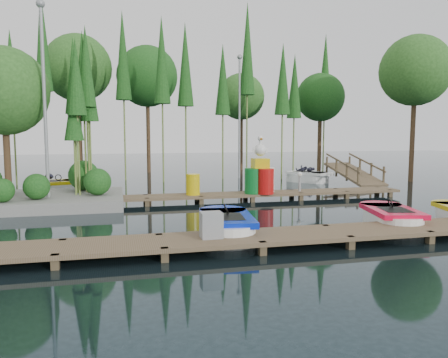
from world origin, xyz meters
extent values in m
plane|color=#1A2A30|center=(0.00, 0.00, 0.00)|extent=(90.00, 90.00, 0.00)
cube|color=brown|center=(0.00, -4.50, 0.25)|extent=(18.00, 1.50, 0.10)
cube|color=#4C3E29|center=(-4.30, -5.13, 0.05)|extent=(0.16, 0.16, 0.50)
cube|color=#4C3E29|center=(-4.30, -3.87, 0.05)|extent=(0.16, 0.16, 0.50)
cube|color=#4C3E29|center=(-2.15, -5.13, 0.05)|extent=(0.16, 0.16, 0.50)
cube|color=#4C3E29|center=(-2.15, -3.87, 0.05)|extent=(0.16, 0.16, 0.50)
cube|color=#4C3E29|center=(0.00, -5.13, 0.05)|extent=(0.16, 0.16, 0.50)
cube|color=#4C3E29|center=(0.00, -3.87, 0.05)|extent=(0.16, 0.16, 0.50)
cube|color=#4C3E29|center=(2.15, -5.13, 0.05)|extent=(0.16, 0.16, 0.50)
cube|color=#4C3E29|center=(2.15, -3.87, 0.05)|extent=(0.16, 0.16, 0.50)
cube|color=#4C3E29|center=(4.30, -5.13, 0.05)|extent=(0.16, 0.16, 0.50)
cube|color=#4C3E29|center=(4.30, -3.87, 0.05)|extent=(0.16, 0.16, 0.50)
cube|color=brown|center=(1.00, 2.50, 0.25)|extent=(15.00, 1.20, 0.10)
cube|color=#4C3E29|center=(-6.10, 2.02, 0.05)|extent=(0.16, 0.16, 0.50)
cube|color=#4C3E29|center=(-6.10, 2.98, 0.05)|extent=(0.16, 0.16, 0.50)
cube|color=#4C3E29|center=(-4.07, 2.02, 0.05)|extent=(0.16, 0.16, 0.50)
cube|color=#4C3E29|center=(-4.07, 2.98, 0.05)|extent=(0.16, 0.16, 0.50)
cube|color=#4C3E29|center=(-2.04, 2.02, 0.05)|extent=(0.16, 0.16, 0.50)
cube|color=#4C3E29|center=(-2.04, 2.98, 0.05)|extent=(0.16, 0.16, 0.50)
cube|color=#4C3E29|center=(-0.01, 2.02, 0.05)|extent=(0.16, 0.16, 0.50)
cube|color=#4C3E29|center=(-0.01, 2.98, 0.05)|extent=(0.16, 0.16, 0.50)
cube|color=#4C3E29|center=(2.01, 2.02, 0.05)|extent=(0.16, 0.16, 0.50)
cube|color=#4C3E29|center=(2.01, 2.98, 0.05)|extent=(0.16, 0.16, 0.50)
cube|color=#4C3E29|center=(4.04, 2.02, 0.05)|extent=(0.16, 0.16, 0.50)
cube|color=#4C3E29|center=(4.04, 2.98, 0.05)|extent=(0.16, 0.16, 0.50)
cube|color=#4C3E29|center=(6.07, 2.02, 0.05)|extent=(0.16, 0.16, 0.50)
cube|color=#4C3E29|center=(6.07, 2.98, 0.05)|extent=(0.16, 0.16, 0.50)
cube|color=#4C3E29|center=(8.10, 2.02, 0.05)|extent=(0.16, 0.16, 0.50)
cube|color=#4C3E29|center=(8.10, 2.98, 0.05)|extent=(0.16, 0.16, 0.50)
cube|color=gray|center=(-6.00, 3.00, 0.18)|extent=(6.20, 4.20, 0.42)
sphere|color=#1F551B|center=(-5.80, 2.00, 0.84)|extent=(0.90, 0.90, 0.90)
sphere|color=#1F551B|center=(-4.40, 4.20, 0.99)|extent=(1.20, 1.20, 1.20)
sphere|color=#1F551B|center=(-6.80, 1.60, 0.79)|extent=(0.80, 0.80, 0.80)
sphere|color=#1F551B|center=(-3.80, 2.60, 0.89)|extent=(1.00, 1.00, 1.00)
cylinder|color=#49331F|center=(-7.00, 3.40, 2.00)|extent=(0.24, 0.24, 3.60)
sphere|color=#326825|center=(-7.00, 3.40, 4.20)|extent=(3.20, 3.20, 3.20)
cylinder|color=olive|center=(-4.25, 3.56, 2.97)|extent=(0.07, 0.07, 5.93)
cone|color=#1F551B|center=(-4.25, 3.56, 5.04)|extent=(0.70, 0.70, 2.97)
cylinder|color=olive|center=(-4.57, 3.40, 2.83)|extent=(0.07, 0.07, 5.66)
cone|color=#1F551B|center=(-4.57, 3.40, 4.81)|extent=(0.70, 0.70, 2.83)
cylinder|color=olive|center=(-4.07, 3.59, 2.61)|extent=(0.07, 0.07, 5.22)
cone|color=#1F551B|center=(-4.07, 3.59, 4.44)|extent=(0.70, 0.70, 2.61)
cylinder|color=olive|center=(-4.44, 2.78, 2.76)|extent=(0.07, 0.07, 5.53)
cone|color=#1F551B|center=(-4.44, 2.78, 4.70)|extent=(0.70, 0.70, 2.76)
cylinder|color=olive|center=(-4.59, 2.90, 2.01)|extent=(0.07, 0.07, 4.01)
cone|color=#1F551B|center=(-4.59, 2.90, 3.41)|extent=(0.70, 0.70, 2.01)
cylinder|color=olive|center=(-4.13, 3.45, 3.05)|extent=(0.07, 0.07, 6.11)
cone|color=#1F551B|center=(-4.13, 3.45, 5.19)|extent=(0.70, 0.70, 3.05)
cylinder|color=#49331F|center=(12.74, 6.90, 3.03)|extent=(0.26, 0.26, 6.06)
sphere|color=#326825|center=(12.74, 6.90, 6.06)|extent=(3.81, 3.81, 3.81)
cylinder|color=#49331F|center=(9.99, 12.65, 2.51)|extent=(0.26, 0.26, 5.02)
sphere|color=#1F551B|center=(9.99, 12.65, 5.02)|extent=(3.16, 3.16, 3.16)
cylinder|color=#49331F|center=(5.74, 16.70, 2.65)|extent=(0.26, 0.26, 5.31)
sphere|color=#326825|center=(5.74, 16.70, 5.31)|extent=(3.34, 3.34, 3.34)
cylinder|color=#49331F|center=(-1.00, 16.03, 3.23)|extent=(0.26, 0.26, 6.46)
sphere|color=#1F551B|center=(-1.00, 16.03, 6.46)|extent=(4.06, 4.06, 4.06)
cylinder|color=#49331F|center=(-5.41, 16.00, 3.43)|extent=(0.26, 0.26, 6.85)
sphere|color=#326825|center=(-5.41, 16.00, 6.85)|extent=(4.31, 4.31, 4.31)
cylinder|color=olive|center=(-8.16, 10.23, 3.74)|extent=(0.09, 0.09, 7.48)
cone|color=#1F551B|center=(-8.16, 10.23, 5.83)|extent=(0.90, 0.90, 4.11)
cylinder|color=olive|center=(-6.71, 10.82, 4.83)|extent=(0.09, 0.09, 9.66)
cone|color=#1F551B|center=(-6.71, 10.82, 7.54)|extent=(0.90, 0.90, 5.31)
cylinder|color=olive|center=(-4.68, 11.83, 3.85)|extent=(0.09, 0.09, 7.69)
cone|color=#1F551B|center=(-4.68, 11.83, 6.00)|extent=(0.90, 0.90, 4.23)
cylinder|color=olive|center=(-2.63, 11.48, 4.49)|extent=(0.09, 0.09, 8.99)
cone|color=#1F551B|center=(-2.63, 11.48, 7.01)|extent=(0.90, 0.90, 4.94)
cylinder|color=olive|center=(-0.63, 9.87, 4.22)|extent=(0.09, 0.09, 8.44)
cone|color=#1F551B|center=(-0.63, 9.87, 6.58)|extent=(0.90, 0.90, 4.64)
cylinder|color=olive|center=(0.65, 10.00, 4.11)|extent=(0.09, 0.09, 8.22)
cone|color=#1F551B|center=(0.65, 10.00, 6.41)|extent=(0.90, 0.90, 4.52)
cylinder|color=olive|center=(2.96, 10.87, 3.70)|extent=(0.09, 0.09, 7.41)
cone|color=#1F551B|center=(2.96, 10.87, 5.78)|extent=(0.90, 0.90, 4.07)
cylinder|color=olive|center=(4.49, 11.10, 4.89)|extent=(0.09, 0.09, 9.77)
cone|color=#1F551B|center=(4.49, 11.10, 7.62)|extent=(0.90, 0.90, 5.38)
cylinder|color=olive|center=(6.24, 9.83, 3.70)|extent=(0.09, 0.09, 7.40)
cone|color=#1F551B|center=(6.24, 9.83, 5.77)|extent=(0.90, 0.90, 4.07)
cylinder|color=olive|center=(7.63, 11.42, 3.57)|extent=(0.09, 0.09, 7.14)
cone|color=#1F551B|center=(7.63, 11.42, 5.57)|extent=(0.90, 0.90, 3.93)
cylinder|color=olive|center=(10.17, 12.43, 4.31)|extent=(0.09, 0.09, 8.61)
cone|color=#1F551B|center=(10.17, 12.43, 6.72)|extent=(0.90, 0.90, 4.74)
cylinder|color=gray|center=(-5.50, 2.50, 3.50)|extent=(0.12, 0.12, 7.00)
sphere|color=gray|center=(-5.50, 2.50, 7.10)|extent=(0.30, 0.30, 0.30)
cylinder|color=gray|center=(4.00, 11.00, 3.50)|extent=(0.12, 0.12, 7.00)
sphere|color=gray|center=(4.00, 11.00, 7.10)|extent=(0.30, 0.30, 0.30)
cube|color=brown|center=(9.00, 6.50, 0.55)|extent=(1.50, 3.94, 0.95)
cube|color=#4C3E29|center=(8.30, 4.90, 0.59)|extent=(0.08, 0.08, 0.90)
cube|color=#4C3E29|center=(8.30, 6.00, 0.70)|extent=(0.08, 0.08, 0.90)
cube|color=#4C3E29|center=(8.30, 7.10, 0.81)|extent=(0.08, 0.08, 0.90)
cube|color=#4C3E29|center=(8.30, 8.20, 0.92)|extent=(0.08, 0.08, 0.90)
cube|color=brown|center=(8.30, 6.50, 1.15)|extent=(0.06, 3.54, 0.83)
cube|color=#4C3E29|center=(9.70, 4.90, 0.59)|extent=(0.08, 0.08, 0.90)
cube|color=#4C3E29|center=(9.70, 6.00, 0.70)|extent=(0.08, 0.08, 0.90)
cube|color=#4C3E29|center=(9.70, 7.10, 0.81)|extent=(0.08, 0.08, 0.90)
cube|color=#4C3E29|center=(9.70, 8.20, 0.92)|extent=(0.08, 0.08, 0.90)
cube|color=brown|center=(9.70, 6.50, 1.15)|extent=(0.06, 3.54, 0.83)
cube|color=white|center=(-0.39, -3.42, 0.21)|extent=(1.41, 1.42, 0.58)
cylinder|color=white|center=(-0.30, -2.79, 0.21)|extent=(1.40, 1.40, 0.58)
cylinder|color=white|center=(-0.47, -4.05, 0.21)|extent=(1.40, 1.40, 0.58)
cube|color=#0723BA|center=(-0.39, -3.42, 0.52)|extent=(1.55, 2.33, 0.15)
cylinder|color=#0723BA|center=(-0.27, -2.51, 0.52)|extent=(1.43, 1.43, 0.15)
cube|color=black|center=(-0.41, -3.63, 0.57)|extent=(0.90, 1.13, 0.06)
torus|color=black|center=(-0.37, -3.26, 0.73)|extent=(0.19, 0.31, 0.28)
cube|color=white|center=(4.44, -3.39, 0.20)|extent=(1.42, 1.43, 0.54)
cylinder|color=white|center=(4.57, -2.81, 0.20)|extent=(1.42, 1.42, 0.54)
cylinder|color=white|center=(4.30, -3.97, 0.20)|extent=(1.42, 1.42, 0.54)
cube|color=red|center=(4.44, -3.39, 0.49)|extent=(1.64, 2.28, 0.14)
cylinder|color=red|center=(4.63, -2.54, 0.49)|extent=(1.45, 1.45, 0.14)
cube|color=black|center=(4.39, -3.58, 0.54)|extent=(0.94, 1.12, 0.06)
torus|color=black|center=(4.47, -3.25, 0.69)|extent=(0.21, 0.30, 0.26)
cube|color=white|center=(-5.78, 6.30, 0.21)|extent=(1.54, 1.53, 0.57)
cylinder|color=white|center=(-5.18, 6.47, 0.21)|extent=(1.53, 1.53, 0.57)
cylinder|color=white|center=(-6.39, 6.13, 0.21)|extent=(1.53, 1.53, 0.57)
cube|color=gold|center=(-5.78, 6.30, 0.52)|extent=(2.43, 1.80, 0.15)
cylinder|color=gold|center=(-4.90, 6.54, 0.52)|extent=(1.56, 1.56, 0.15)
cube|color=black|center=(-5.98, 6.24, 0.57)|extent=(1.19, 1.02, 0.06)
torus|color=black|center=(-5.63, 6.34, 0.73)|extent=(0.32, 0.23, 0.28)
imported|color=#1E1E2D|center=(-6.03, 6.23, 0.82)|extent=(0.52, 0.44, 1.01)
cube|color=white|center=(7.05, 8.03, 0.20)|extent=(1.70, 1.70, 0.55)
cylinder|color=white|center=(7.44, 7.57, 0.20)|extent=(1.69, 1.69, 0.55)
cylinder|color=white|center=(6.66, 8.50, 0.20)|extent=(1.69, 1.69, 0.55)
cube|color=white|center=(7.05, 8.03, 0.50)|extent=(2.28, 2.39, 0.14)
cylinder|color=white|center=(7.62, 7.36, 0.50)|extent=(1.73, 1.73, 0.14)
cube|color=black|center=(6.92, 8.19, 0.55)|extent=(1.21, 1.24, 0.06)
torus|color=black|center=(7.15, 7.92, 0.70)|extent=(0.29, 0.31, 0.27)
imported|color=#1E1E2D|center=(6.89, 8.22, 0.75)|extent=(0.49, 0.50, 0.90)
imported|color=#1E1E2D|center=(7.38, 8.18, 0.69)|extent=(0.37, 0.39, 0.68)
cube|color=gray|center=(-1.02, -4.50, 0.60)|extent=(0.48, 0.41, 0.59)
cylinder|color=gold|center=(-0.25, 2.50, 0.70)|extent=(0.54, 0.54, 0.81)
cylinder|color=#0B6523|center=(2.11, 2.29, 0.80)|extent=(0.66, 0.66, 0.99)
cylinder|color=white|center=(2.77, 2.62, 0.80)|extent=(0.66, 0.66, 0.99)
cylinder|color=#B30E0C|center=(2.55, 2.07, 0.80)|extent=(0.66, 0.66, 0.99)
cube|color=gold|center=(2.44, 2.40, 1.49)|extent=(0.61, 0.61, 0.39)
sphere|color=white|center=(2.44, 2.40, 2.01)|extent=(0.49, 0.49, 0.49)
cylinder|color=white|center=(2.44, 2.40, 2.29)|extent=(0.11, 0.11, 0.33)
sphere|color=white|center=(2.44, 2.40, 2.47)|extent=(0.22, 0.22, 0.22)
cone|color=orange|center=(2.44, 2.18, 2.45)|extent=(0.11, 0.33, 0.11)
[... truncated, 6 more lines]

